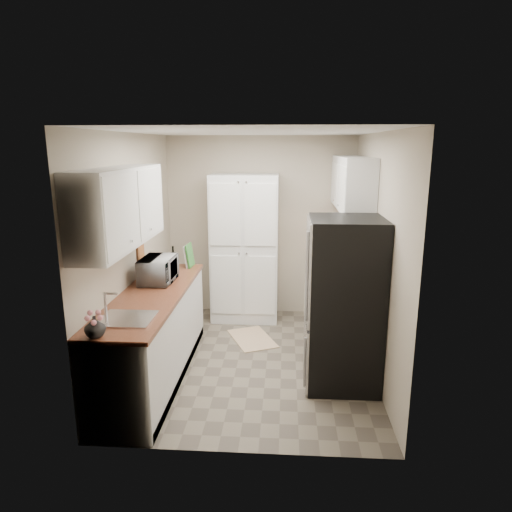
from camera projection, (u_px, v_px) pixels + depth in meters
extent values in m
plane|color=#665B4C|center=(252.00, 360.00, 5.16)|extent=(3.20, 3.20, 0.00)
cube|color=#B6A893|center=(261.00, 227.00, 6.42)|extent=(2.60, 0.04, 2.50)
cube|color=#B6A893|center=(236.00, 303.00, 3.32)|extent=(2.60, 0.04, 2.50)
cube|color=#B6A893|center=(133.00, 251.00, 4.95)|extent=(0.04, 3.20, 2.50)
cube|color=#B6A893|center=(376.00, 255.00, 4.78)|extent=(0.04, 3.20, 2.50)
cube|color=white|center=(252.00, 132.00, 4.57)|extent=(2.60, 3.20, 0.04)
cube|color=silver|center=(120.00, 207.00, 4.07)|extent=(0.33, 1.60, 0.70)
cube|color=silver|center=(352.00, 186.00, 5.43)|extent=(0.33, 1.55, 0.58)
cube|color=#99999E|center=(350.00, 223.00, 5.11)|extent=(0.45, 0.76, 0.13)
cube|color=#B7B7BC|center=(127.00, 319.00, 3.89)|extent=(0.45, 0.40, 0.02)
cube|color=brown|center=(141.00, 253.00, 5.16)|extent=(0.02, 0.22, 0.22)
cube|color=silver|center=(245.00, 248.00, 6.21)|extent=(0.90, 0.55, 2.00)
cube|color=silver|center=(154.00, 337.00, 4.70)|extent=(0.60, 2.30, 0.88)
cube|color=brown|center=(151.00, 295.00, 4.60)|extent=(0.63, 2.33, 0.04)
cube|color=silver|center=(332.00, 292.00, 6.15)|extent=(0.60, 0.80, 0.88)
cube|color=brown|center=(333.00, 259.00, 6.04)|extent=(0.63, 0.83, 0.04)
cube|color=#B7B7BC|center=(337.00, 313.00, 5.37)|extent=(0.64, 0.76, 0.90)
cube|color=black|center=(338.00, 275.00, 5.26)|extent=(0.66, 0.78, 0.03)
cube|color=black|center=(364.00, 266.00, 5.22)|extent=(0.06, 0.76, 0.22)
cube|color=#DF9D90|center=(306.00, 308.00, 5.24)|extent=(0.01, 0.16, 0.42)
cube|color=beige|center=(305.00, 301.00, 5.47)|extent=(0.01, 0.16, 0.42)
cube|color=#B7B7BC|center=(344.00, 303.00, 4.50)|extent=(0.70, 0.72, 1.70)
imported|color=silver|center=(158.00, 270.00, 4.93)|extent=(0.34, 0.50, 0.27)
cylinder|color=black|center=(173.00, 259.00, 5.43)|extent=(0.07, 0.07, 0.26)
imported|color=silver|center=(95.00, 327.00, 3.52)|extent=(0.20, 0.20, 0.17)
cube|color=#327E31|center=(190.00, 255.00, 5.56)|extent=(0.03, 0.23, 0.28)
cube|color=silver|center=(334.00, 249.00, 6.13)|extent=(0.35, 0.40, 0.19)
cube|color=#D3AE86|center=(252.00, 339.00, 5.73)|extent=(0.69, 0.83, 0.01)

